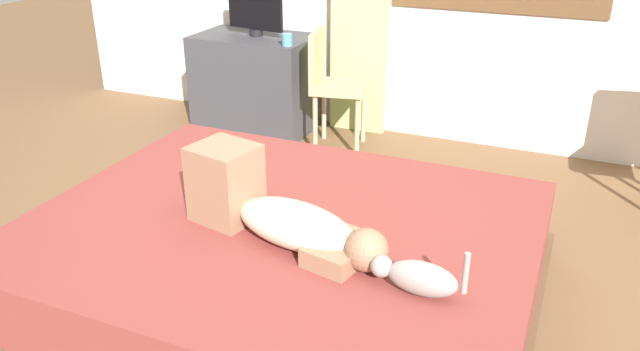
% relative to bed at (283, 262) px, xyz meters
% --- Properties ---
extents(ground_plane, '(16.00, 16.00, 0.00)m').
position_rel_bed_xyz_m(ground_plane, '(0.11, -0.12, -0.21)').
color(ground_plane, brown).
extents(bed, '(2.24, 1.82, 0.43)m').
position_rel_bed_xyz_m(bed, '(0.00, 0.00, 0.00)').
color(bed, brown).
rests_on(bed, ground).
extents(person_lying, '(0.94, 0.43, 0.34)m').
position_rel_bed_xyz_m(person_lying, '(0.05, -0.13, 0.33)').
color(person_lying, '#CCB299').
rests_on(person_lying, bed).
extents(cat, '(0.36, 0.12, 0.21)m').
position_rel_bed_xyz_m(cat, '(0.69, -0.30, 0.29)').
color(cat, gray).
rests_on(cat, bed).
extents(desk, '(0.90, 0.56, 0.74)m').
position_rel_bed_xyz_m(desk, '(-1.24, 2.03, 0.16)').
color(desk, '#38383D').
rests_on(desk, ground).
extents(tv_monitor, '(0.48, 0.10, 0.35)m').
position_rel_bed_xyz_m(tv_monitor, '(-1.21, 2.03, 0.71)').
color(tv_monitor, black).
rests_on(tv_monitor, desk).
extents(cup, '(0.08, 0.08, 0.09)m').
position_rel_bed_xyz_m(cup, '(-0.85, 1.82, 0.57)').
color(cup, teal).
rests_on(cup, desk).
extents(chair_by_desk, '(0.44, 0.44, 0.86)m').
position_rel_bed_xyz_m(chair_by_desk, '(-0.54, 1.88, 0.29)').
color(chair_by_desk, tan).
rests_on(chair_by_desk, ground).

